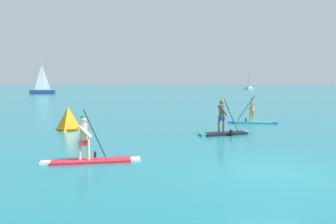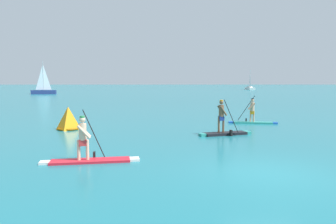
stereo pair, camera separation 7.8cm
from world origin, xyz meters
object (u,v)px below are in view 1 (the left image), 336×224
sailboat_right_horizon (249,87)px  paddleboarder_mid_center (224,128)px  race_marker_buoy (68,119)px  paddleboarder_near_left (89,152)px  sailboat_left_horizon (43,90)px  paddleboarder_far_right (252,118)px

sailboat_right_horizon → paddleboarder_mid_center: bearing=-16.0°
race_marker_buoy → sailboat_right_horizon: bearing=69.0°
paddleboarder_near_left → sailboat_left_horizon: size_ratio=0.50×
paddleboarder_mid_center → paddleboarder_far_right: 5.33m
paddleboarder_near_left → paddleboarder_mid_center: bearing=35.6°
paddleboarder_mid_center → sailboat_right_horizon: sailboat_right_horizon is taller
sailboat_right_horizon → race_marker_buoy: bearing=-21.6°
paddleboarder_far_right → paddleboarder_near_left: bearing=60.0°
paddleboarder_mid_center → sailboat_left_horizon: 58.92m
paddleboarder_far_right → sailboat_left_horizon: sailboat_left_horizon is taller
paddleboarder_mid_center → sailboat_right_horizon: size_ratio=0.46×
race_marker_buoy → sailboat_right_horizon: size_ratio=0.21×
paddleboarder_mid_center → paddleboarder_far_right: paddleboarder_mid_center is taller
paddleboarder_far_right → sailboat_right_horizon: size_ratio=0.51×
sailboat_left_horizon → sailboat_right_horizon: 62.15m
race_marker_buoy → sailboat_right_horizon: (32.35, 84.17, 0.10)m
paddleboarder_near_left → sailboat_left_horizon: (-22.32, 57.46, 0.55)m
sailboat_left_horizon → paddleboarder_mid_center: bearing=-71.4°
race_marker_buoy → sailboat_left_horizon: 53.44m
race_marker_buoy → sailboat_left_horizon: bearing=111.3°
paddleboarder_near_left → sailboat_right_horizon: (29.45, 91.85, 0.33)m
paddleboarder_near_left → paddleboarder_far_right: paddleboarder_far_right is taller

